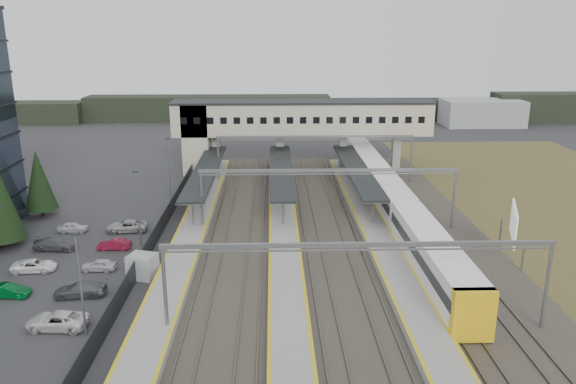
{
  "coord_description": "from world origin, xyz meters",
  "views": [
    {
      "loc": [
        5.9,
        -45.2,
        21.75
      ],
      "look_at": [
        7.58,
        16.01,
        4.0
      ],
      "focal_mm": 35.0,
      "sensor_mm": 36.0,
      "label": 1
    }
  ],
  "objects_px": {
    "train": "(385,191)",
    "billboard": "(514,225)",
    "relay_cabin_far": "(143,266)",
    "footbridge": "(284,122)"
  },
  "relations": [
    {
      "from": "train",
      "to": "billboard",
      "type": "height_order",
      "value": "billboard"
    },
    {
      "from": "relay_cabin_far",
      "to": "billboard",
      "type": "bearing_deg",
      "value": 4.55
    },
    {
      "from": "train",
      "to": "billboard",
      "type": "distance_m",
      "value": 19.35
    },
    {
      "from": "footbridge",
      "to": "train",
      "type": "height_order",
      "value": "footbridge"
    },
    {
      "from": "billboard",
      "to": "train",
      "type": "bearing_deg",
      "value": 117.68
    },
    {
      "from": "relay_cabin_far",
      "to": "billboard",
      "type": "height_order",
      "value": "billboard"
    },
    {
      "from": "train",
      "to": "billboard",
      "type": "relative_size",
      "value": 10.67
    },
    {
      "from": "footbridge",
      "to": "billboard",
      "type": "height_order",
      "value": "footbridge"
    },
    {
      "from": "footbridge",
      "to": "billboard",
      "type": "distance_m",
      "value": 42.88
    },
    {
      "from": "relay_cabin_far",
      "to": "train",
      "type": "bearing_deg",
      "value": 37.34
    }
  ]
}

